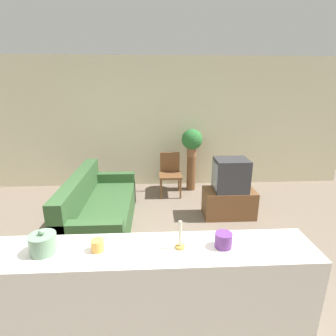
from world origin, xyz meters
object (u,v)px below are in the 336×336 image
(couch, at_px, (99,210))
(decorative_bowl, at_px, (43,243))
(wooden_chair, at_px, (170,172))
(potted_plant, at_px, (192,140))
(television, at_px, (231,175))

(couch, xyz_separation_m, decorative_bowl, (0.09, -2.06, 0.78))
(wooden_chair, relative_size, potted_plant, 1.49)
(potted_plant, bearing_deg, decorative_bowl, -113.21)
(potted_plant, bearing_deg, wooden_chair, -155.12)
(television, height_order, wooden_chair, television)
(couch, xyz_separation_m, wooden_chair, (1.17, 1.31, 0.18))
(couch, relative_size, potted_plant, 3.51)
(couch, distance_m, decorative_bowl, 2.20)
(television, height_order, potted_plant, potted_plant)
(wooden_chair, bearing_deg, potted_plant, 24.88)
(couch, xyz_separation_m, television, (2.09, 0.30, 0.44))
(couch, height_order, decorative_bowl, decorative_bowl)
(wooden_chair, height_order, decorative_bowl, decorative_bowl)
(wooden_chair, xyz_separation_m, decorative_bowl, (-1.08, -3.38, 0.60))
(television, bearing_deg, wooden_chair, 132.23)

